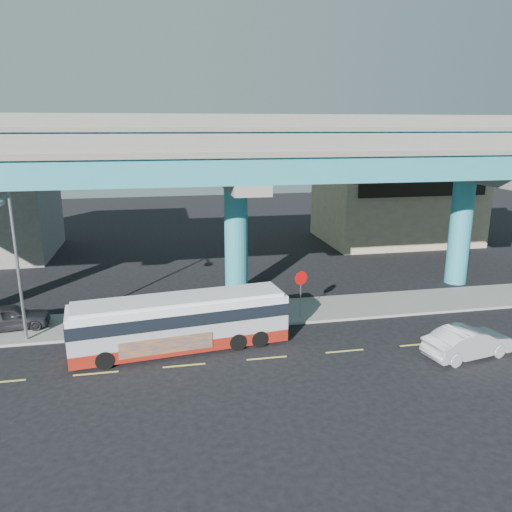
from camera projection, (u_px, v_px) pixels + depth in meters
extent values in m
plane|color=black|center=(266.00, 355.00, 24.54)|extent=(120.00, 120.00, 0.00)
cube|color=gray|center=(246.00, 314.00, 29.75)|extent=(70.00, 4.00, 0.15)
cube|color=#D8C64C|center=(2.00, 382.00, 21.99)|extent=(2.00, 0.12, 0.01)
cube|color=#D8C64C|center=(96.00, 373.00, 22.75)|extent=(2.00, 0.12, 0.01)
cube|color=#D8C64C|center=(184.00, 365.00, 23.50)|extent=(2.00, 0.12, 0.01)
cube|color=#D8C64C|center=(267.00, 358.00, 24.26)|extent=(2.00, 0.12, 0.01)
cube|color=#D8C64C|center=(345.00, 351.00, 25.01)|extent=(2.00, 0.12, 0.01)
cube|color=#D8C64C|center=(418.00, 344.00, 25.77)|extent=(2.00, 0.12, 0.01)
cube|color=#D8C64C|center=(487.00, 338.00, 26.52)|extent=(2.00, 0.12, 0.01)
cylinder|color=teal|center=(236.00, 242.00, 32.16)|extent=(1.50, 1.50, 7.40)
cube|color=gray|center=(235.00, 180.00, 31.15)|extent=(2.00, 12.00, 0.60)
cube|color=gray|center=(227.00, 162.00, 34.25)|extent=(1.80, 5.00, 1.20)
cylinder|color=teal|center=(460.00, 232.00, 35.18)|extent=(1.50, 1.50, 7.40)
cube|color=gray|center=(466.00, 175.00, 34.17)|extent=(2.00, 12.00, 0.60)
cube|color=gray|center=(439.00, 159.00, 37.27)|extent=(1.80, 5.00, 1.20)
cube|color=teal|center=(245.00, 168.00, 27.58)|extent=(52.00, 5.00, 1.40)
cube|color=gray|center=(245.00, 152.00, 27.37)|extent=(52.00, 5.40, 0.30)
cube|color=gray|center=(254.00, 144.00, 24.86)|extent=(52.00, 0.25, 0.80)
cube|color=gray|center=(238.00, 141.00, 29.60)|extent=(52.00, 0.25, 0.80)
cube|color=teal|center=(227.00, 142.00, 33.92)|extent=(52.00, 5.00, 1.40)
cube|color=gray|center=(227.00, 129.00, 33.71)|extent=(52.00, 5.40, 0.30)
cube|color=gray|center=(232.00, 120.00, 31.20)|extent=(52.00, 0.25, 0.80)
cube|color=gray|center=(222.00, 121.00, 35.95)|extent=(52.00, 0.25, 0.80)
cube|color=tan|center=(395.00, 205.00, 48.90)|extent=(14.00, 10.00, 7.00)
cube|color=black|center=(423.00, 190.00, 43.53)|extent=(12.00, 0.25, 1.20)
cube|color=maroon|center=(181.00, 340.00, 25.16)|extent=(10.90, 3.59, 0.62)
cube|color=#BDBDC2|center=(181.00, 322.00, 24.92)|extent=(10.90, 3.59, 1.34)
cube|color=black|center=(180.00, 313.00, 24.80)|extent=(10.97, 3.65, 0.62)
cube|color=silver|center=(180.00, 304.00, 24.68)|extent=(10.90, 3.59, 0.36)
cube|color=silver|center=(180.00, 299.00, 24.61)|extent=(10.47, 3.29, 0.18)
cube|color=black|center=(281.00, 304.00, 26.48)|extent=(0.31, 2.02, 1.07)
cube|color=black|center=(66.00, 329.00, 23.20)|extent=(0.31, 2.02, 1.07)
cube|color=navy|center=(167.00, 345.00, 23.74)|extent=(4.43, 0.60, 0.80)
cylinder|color=black|center=(105.00, 360.00, 23.09)|extent=(0.92, 0.38, 0.89)
cylinder|color=black|center=(103.00, 342.00, 24.97)|extent=(0.92, 0.38, 0.89)
cylinder|color=black|center=(238.00, 342.00, 25.05)|extent=(0.92, 0.38, 0.89)
cylinder|color=black|center=(227.00, 327.00, 26.93)|extent=(0.92, 0.38, 0.89)
cylinder|color=black|center=(260.00, 339.00, 25.40)|extent=(0.92, 0.38, 0.89)
cylinder|color=black|center=(248.00, 324.00, 27.29)|extent=(0.92, 0.38, 0.89)
imported|color=#B8B8BD|center=(468.00, 342.00, 24.29)|extent=(3.25, 5.14, 1.50)
imported|color=#2A2A2E|center=(10.00, 317.00, 27.21)|extent=(2.64, 4.45, 1.38)
cylinder|color=gray|center=(18.00, 268.00, 25.09)|extent=(0.16, 0.16, 7.71)
cylinder|color=gray|center=(3.00, 199.00, 23.18)|extent=(0.12, 2.08, 0.12)
cylinder|color=gray|center=(300.00, 297.00, 28.75)|extent=(0.06, 0.06, 2.46)
cylinder|color=#B20A0A|center=(301.00, 278.00, 28.42)|extent=(0.82, 0.26, 0.85)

